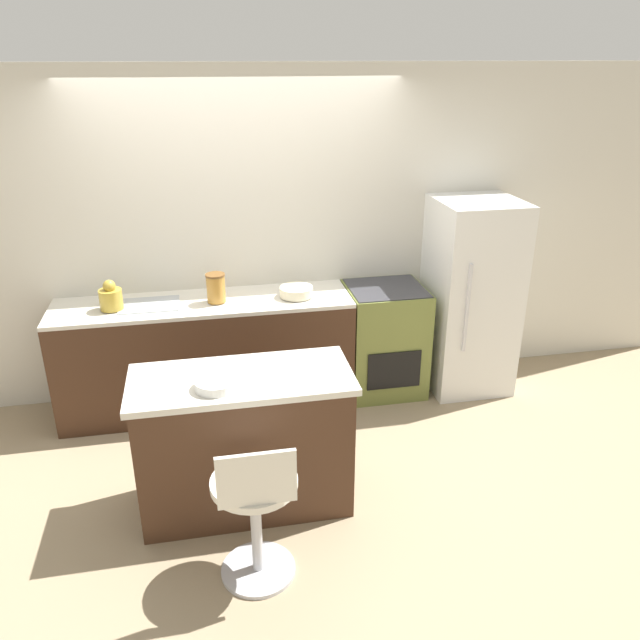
{
  "coord_description": "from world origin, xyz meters",
  "views": [
    {
      "loc": [
        -0.32,
        -4.21,
        2.65
      ],
      "look_at": [
        0.45,
        -0.32,
        0.95
      ],
      "focal_mm": 35.0,
      "sensor_mm": 36.0,
      "label": 1
    }
  ],
  "objects_px": {
    "stool_chair": "(256,510)",
    "oven_range": "(384,339)",
    "kettle": "(111,297)",
    "refrigerator": "(470,296)",
    "mixing_bowl": "(296,291)"
  },
  "relations": [
    {
      "from": "oven_range",
      "to": "stool_chair",
      "type": "height_order",
      "value": "same"
    },
    {
      "from": "refrigerator",
      "to": "stool_chair",
      "type": "bearing_deg",
      "value": -136.86
    },
    {
      "from": "refrigerator",
      "to": "mixing_bowl",
      "type": "xyz_separation_m",
      "value": [
        -1.46,
        -0.0,
        0.15
      ]
    },
    {
      "from": "oven_range",
      "to": "mixing_bowl",
      "type": "height_order",
      "value": "mixing_bowl"
    },
    {
      "from": "refrigerator",
      "to": "mixing_bowl",
      "type": "bearing_deg",
      "value": -179.91
    },
    {
      "from": "stool_chair",
      "to": "kettle",
      "type": "xyz_separation_m",
      "value": [
        -0.85,
        1.85,
        0.56
      ]
    },
    {
      "from": "stool_chair",
      "to": "refrigerator",
      "type": "bearing_deg",
      "value": 43.14
    },
    {
      "from": "kettle",
      "to": "mixing_bowl",
      "type": "xyz_separation_m",
      "value": [
        1.38,
        0.0,
        -0.05
      ]
    },
    {
      "from": "refrigerator",
      "to": "oven_range",
      "type": "bearing_deg",
      "value": 177.01
    },
    {
      "from": "oven_range",
      "to": "kettle",
      "type": "xyz_separation_m",
      "value": [
        -2.12,
        -0.04,
        0.55
      ]
    },
    {
      "from": "stool_chair",
      "to": "oven_range",
      "type": "bearing_deg",
      "value": 56.23
    },
    {
      "from": "refrigerator",
      "to": "stool_chair",
      "type": "xyz_separation_m",
      "value": [
        -1.98,
        -1.86,
        -0.35
      ]
    },
    {
      "from": "stool_chair",
      "to": "mixing_bowl",
      "type": "xyz_separation_m",
      "value": [
        0.52,
        1.85,
        0.5
      ]
    },
    {
      "from": "refrigerator",
      "to": "stool_chair",
      "type": "distance_m",
      "value": 2.74
    },
    {
      "from": "oven_range",
      "to": "mixing_bowl",
      "type": "distance_m",
      "value": 0.89
    }
  ]
}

